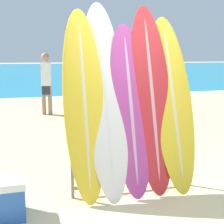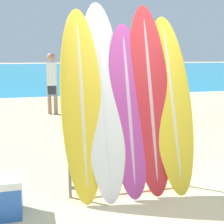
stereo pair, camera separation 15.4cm
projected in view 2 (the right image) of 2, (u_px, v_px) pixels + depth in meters
name	position (u px, v px, depth m)	size (l,w,h in m)	color
ground_plane	(165.00, 207.00, 3.59)	(160.00, 160.00, 0.00)	#CCB789
ocean_water	(41.00, 69.00, 40.94)	(120.00, 60.00, 0.01)	teal
surfboard_rack	(128.00, 156.00, 3.93)	(1.52, 0.04, 0.87)	slate
surfboard_slot_0	(82.00, 104.00, 3.70)	(0.50, 0.70, 2.29)	yellow
surfboard_slot_1	(103.00, 99.00, 3.80)	(0.53, 0.88, 2.40)	silver
surfboard_slot_2	(129.00, 109.00, 3.85)	(0.52, 0.69, 2.13)	#B23D8E
surfboard_slot_3	(150.00, 98.00, 3.94)	(0.54, 0.74, 2.37)	red
surfboard_slot_4	(171.00, 102.00, 4.01)	(0.55, 0.85, 2.25)	yellow
person_near_water	(52.00, 81.00, 9.13)	(0.30, 0.24, 1.80)	#A87A5B
person_mid_beach	(114.00, 89.00, 8.48)	(0.25, 0.20, 1.52)	#846047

